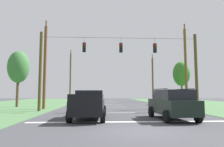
% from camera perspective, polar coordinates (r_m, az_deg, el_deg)
% --- Properties ---
extents(ground_plane, '(120.00, 120.00, 0.00)m').
position_cam_1_polar(ground_plane, '(10.23, 7.73, -15.26)').
color(ground_plane, '#3D3D42').
extents(stop_bar_stripe, '(12.74, 0.45, 0.01)m').
position_cam_1_polar(stop_bar_stripe, '(13.17, 5.22, -13.03)').
color(stop_bar_stripe, white).
rests_on(stop_bar_stripe, ground).
extents(lane_dash_0, '(2.50, 0.15, 0.01)m').
position_cam_1_polar(lane_dash_0, '(19.09, 2.61, -10.65)').
color(lane_dash_0, white).
rests_on(lane_dash_0, ground).
extents(lane_dash_1, '(2.50, 0.15, 0.01)m').
position_cam_1_polar(lane_dash_1, '(26.44, 1.02, -9.17)').
color(lane_dash_1, white).
rests_on(lane_dash_1, ground).
extents(lane_dash_2, '(2.50, 0.15, 0.01)m').
position_cam_1_polar(lane_dash_2, '(31.46, 0.37, -8.56)').
color(lane_dash_2, white).
rests_on(lane_dash_2, ground).
extents(lane_dash_3, '(2.50, 0.15, 0.01)m').
position_cam_1_polar(lane_dash_3, '(38.40, -0.25, -7.98)').
color(lane_dash_3, white).
rests_on(lane_dash_3, ground).
extents(lane_dash_4, '(2.50, 0.15, 0.01)m').
position_cam_1_polar(lane_dash_4, '(43.11, -0.55, -7.69)').
color(lane_dash_4, white).
rests_on(lane_dash_4, ground).
extents(overhead_signal_span, '(16.00, 0.31, 7.85)m').
position_cam_1_polar(overhead_signal_span, '(20.92, 2.16, 1.56)').
color(overhead_signal_span, '#4D4521').
rests_on(overhead_signal_span, ground).
extents(pickup_truck, '(2.44, 5.47, 1.95)m').
position_cam_1_polar(pickup_truck, '(14.65, -6.27, -8.45)').
color(pickup_truck, black).
rests_on(pickup_truck, ground).
extents(suv_black, '(2.37, 4.88, 2.05)m').
position_cam_1_polar(suv_black, '(14.71, 16.12, -7.90)').
color(suv_black, black).
rests_on(suv_black, ground).
extents(distant_car_crossing_white, '(2.08, 4.33, 1.52)m').
position_cam_1_polar(distant_car_crossing_white, '(31.79, -4.36, -7.10)').
color(distant_car_crossing_white, silver).
rests_on(distant_car_crossing_white, ground).
extents(distant_car_oncoming, '(2.30, 4.44, 1.52)m').
position_cam_1_polar(distant_car_oncoming, '(37.25, -6.29, -6.82)').
color(distant_car_oncoming, navy).
rests_on(distant_car_oncoming, ground).
extents(utility_pole_mid_right, '(0.31, 1.77, 10.14)m').
position_cam_1_polar(utility_pole_mid_right, '(26.37, 19.52, 2.00)').
color(utility_pole_mid_right, brown).
rests_on(utility_pole_mid_right, ground).
extents(utility_pole_far_right, '(0.33, 1.91, 9.27)m').
position_cam_1_polar(utility_pole_far_right, '(41.26, 11.09, -1.59)').
color(utility_pole_far_right, brown).
rests_on(utility_pole_far_right, ground).
extents(utility_pole_mid_left, '(0.33, 1.83, 9.97)m').
position_cam_1_polar(utility_pole_mid_left, '(24.33, -17.88, 2.00)').
color(utility_pole_mid_left, brown).
rests_on(utility_pole_mid_left, ground).
extents(utility_pole_far_left, '(0.30, 1.68, 10.18)m').
position_cam_1_polar(utility_pole_far_left, '(41.05, -11.32, -0.82)').
color(utility_pole_far_left, brown).
rests_on(utility_pole_far_left, ground).
extents(tree_roadside_right, '(2.65, 2.65, 7.11)m').
position_cam_1_polar(tree_roadside_right, '(29.01, -24.21, 1.57)').
color(tree_roadside_right, brown).
rests_on(tree_roadside_right, ground).
extents(tree_roadside_far_right, '(2.67, 2.67, 6.81)m').
position_cam_1_polar(tree_roadside_far_right, '(35.30, 18.44, -0.12)').
color(tree_roadside_far_right, brown).
rests_on(tree_roadside_far_right, ground).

